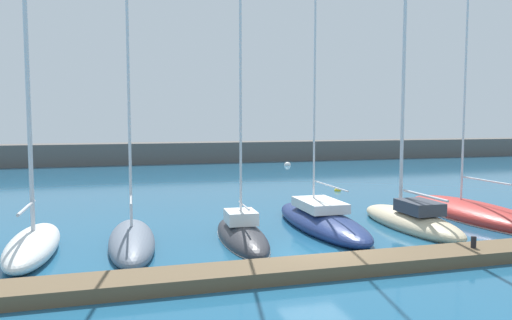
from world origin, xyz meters
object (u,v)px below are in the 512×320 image
at_px(sailboat_navy_fourth, 321,220).
at_px(mooring_buoy_white, 288,165).
at_px(mooring_buoy_yellow, 338,191).
at_px(sailboat_sand_fifth, 411,217).
at_px(sailboat_red_sixth, 473,212).
at_px(dock_bollard, 474,242).
at_px(sailboat_slate_second, 132,240).
at_px(sailboat_white_nearest, 33,242).
at_px(sailboat_charcoal_third, 242,234).

bearing_deg(sailboat_navy_fourth, mooring_buoy_white, -16.16).
bearing_deg(mooring_buoy_white, mooring_buoy_yellow, -99.02).
distance_m(sailboat_navy_fourth, mooring_buoy_white, 32.80).
height_order(sailboat_sand_fifth, mooring_buoy_white, sailboat_sand_fifth).
bearing_deg(mooring_buoy_white, sailboat_navy_fourth, -106.66).
bearing_deg(sailboat_red_sixth, dock_bollard, 140.59).
height_order(sailboat_slate_second, dock_bollard, sailboat_slate_second).
height_order(sailboat_red_sixth, dock_bollard, sailboat_red_sixth).
bearing_deg(sailboat_white_nearest, sailboat_red_sixth, -85.14).
distance_m(sailboat_white_nearest, sailboat_red_sixth, 21.76).
bearing_deg(sailboat_navy_fourth, sailboat_charcoal_third, 106.77).
bearing_deg(sailboat_navy_fourth, sailboat_red_sixth, -88.86).
xyz_separation_m(mooring_buoy_yellow, dock_bollard, (-2.78, -17.87, 0.67)).
bearing_deg(sailboat_slate_second, dock_bollard, -111.93).
relative_size(sailboat_white_nearest, mooring_buoy_white, 15.54).
relative_size(sailboat_charcoal_third, dock_bollard, 34.62).
bearing_deg(mooring_buoy_yellow, mooring_buoy_white, 80.98).
relative_size(sailboat_navy_fourth, sailboat_sand_fifth, 1.15).
bearing_deg(mooring_buoy_white, sailboat_slate_second, -119.48).
distance_m(sailboat_charcoal_third, mooring_buoy_yellow, 16.36).
xyz_separation_m(sailboat_charcoal_third, sailboat_sand_fifth, (8.65, 0.22, 0.24)).
bearing_deg(sailboat_navy_fourth, sailboat_sand_fifth, -103.00).
distance_m(sailboat_charcoal_third, mooring_buoy_white, 35.44).
height_order(sailboat_slate_second, sailboat_navy_fourth, sailboat_navy_fourth).
distance_m(sailboat_white_nearest, dock_bollard, 17.06).
xyz_separation_m(sailboat_sand_fifth, mooring_buoy_yellow, (1.86, 12.31, -0.50)).
bearing_deg(sailboat_navy_fourth, sailboat_slate_second, 97.83).
relative_size(sailboat_white_nearest, sailboat_navy_fourth, 0.61).
bearing_deg(sailboat_charcoal_third, sailboat_sand_fifth, -85.83).
relative_size(sailboat_charcoal_third, mooring_buoy_white, 19.13).
bearing_deg(mooring_buoy_white, sailboat_white_nearest, -124.15).
xyz_separation_m(sailboat_navy_fourth, sailboat_sand_fifth, (4.34, -1.04, 0.07)).
bearing_deg(sailboat_white_nearest, mooring_buoy_yellow, -55.34).
xyz_separation_m(sailboat_charcoal_third, mooring_buoy_yellow, (10.52, 12.53, -0.26)).
bearing_deg(mooring_buoy_yellow, sailboat_sand_fifth, -98.61).
bearing_deg(sailboat_slate_second, sailboat_red_sixth, -84.29).
relative_size(sailboat_navy_fourth, mooring_buoy_white, 25.43).
distance_m(sailboat_red_sixth, dock_bollard, 8.67).
height_order(sailboat_sand_fifth, mooring_buoy_yellow, sailboat_sand_fifth).
relative_size(sailboat_slate_second, sailboat_charcoal_third, 1.03).
bearing_deg(mooring_buoy_white, sailboat_sand_fifth, -98.87).
height_order(sailboat_red_sixth, mooring_buoy_white, sailboat_red_sixth).
bearing_deg(sailboat_slate_second, sailboat_navy_fourth, -80.98).
height_order(sailboat_charcoal_third, sailboat_sand_fifth, sailboat_sand_fifth).
bearing_deg(sailboat_sand_fifth, sailboat_red_sixth, -75.43).
xyz_separation_m(sailboat_navy_fourth, mooring_buoy_white, (9.41, 31.42, -0.43)).
distance_m(sailboat_charcoal_third, sailboat_sand_fifth, 8.66).
xyz_separation_m(sailboat_slate_second, mooring_buoy_yellow, (15.22, 12.43, -0.32)).
xyz_separation_m(sailboat_navy_fourth, dock_bollard, (3.42, -6.60, 0.24)).
distance_m(sailboat_white_nearest, mooring_buoy_yellow, 22.79).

